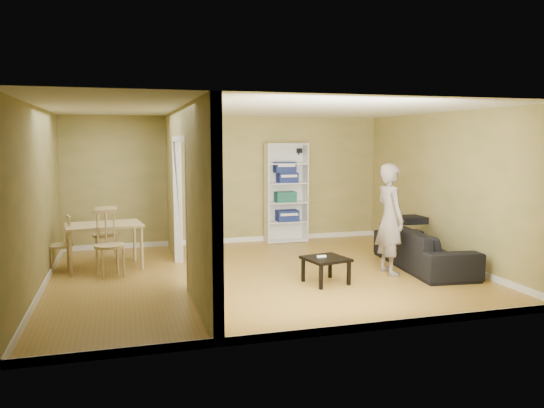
{
  "coord_description": "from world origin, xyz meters",
  "views": [
    {
      "loc": [
        -2.1,
        -7.94,
        2.12
      ],
      "look_at": [
        0.2,
        0.2,
        1.1
      ],
      "focal_mm": 35.0,
      "sensor_mm": 36.0,
      "label": 1
    }
  ],
  "objects_px": {
    "sofa": "(424,242)",
    "chair_left": "(59,244)",
    "chair_near": "(110,244)",
    "dining_table": "(104,229)",
    "chair_far": "(106,233)",
    "person": "(390,209)",
    "coffee_table": "(326,261)",
    "bookshelf": "(285,193)"
  },
  "relations": [
    {
      "from": "coffee_table",
      "to": "chair_near",
      "type": "xyz_separation_m",
      "value": [
        -3.1,
        1.3,
        0.18
      ]
    },
    {
      "from": "person",
      "to": "chair_left",
      "type": "xyz_separation_m",
      "value": [
        -5.08,
        1.54,
        -0.58
      ]
    },
    {
      "from": "bookshelf",
      "to": "chair_near",
      "type": "relative_size",
      "value": 2.0
    },
    {
      "from": "bookshelf",
      "to": "dining_table",
      "type": "relative_size",
      "value": 1.72
    },
    {
      "from": "bookshelf",
      "to": "sofa",
      "type": "bearing_deg",
      "value": -61.97
    },
    {
      "from": "bookshelf",
      "to": "chair_far",
      "type": "bearing_deg",
      "value": -165.06
    },
    {
      "from": "chair_left",
      "to": "chair_far",
      "type": "relative_size",
      "value": 0.91
    },
    {
      "from": "person",
      "to": "bookshelf",
      "type": "bearing_deg",
      "value": 14.09
    },
    {
      "from": "bookshelf",
      "to": "coffee_table",
      "type": "distance_m",
      "value": 3.45
    },
    {
      "from": "bookshelf",
      "to": "chair_left",
      "type": "relative_size",
      "value": 2.26
    },
    {
      "from": "sofa",
      "to": "coffee_table",
      "type": "xyz_separation_m",
      "value": [
        -1.94,
        -0.48,
        -0.1
      ]
    },
    {
      "from": "sofa",
      "to": "coffee_table",
      "type": "distance_m",
      "value": 2.0
    },
    {
      "from": "dining_table",
      "to": "chair_left",
      "type": "xyz_separation_m",
      "value": [
        -0.69,
        -0.06,
        -0.21
      ]
    },
    {
      "from": "chair_left",
      "to": "chair_far",
      "type": "distance_m",
      "value": 0.92
    },
    {
      "from": "chair_near",
      "to": "chair_far",
      "type": "relative_size",
      "value": 1.03
    },
    {
      "from": "person",
      "to": "dining_table",
      "type": "distance_m",
      "value": 4.68
    },
    {
      "from": "chair_far",
      "to": "sofa",
      "type": "bearing_deg",
      "value": 153.22
    },
    {
      "from": "chair_far",
      "to": "bookshelf",
      "type": "bearing_deg",
      "value": -171.29
    },
    {
      "from": "sofa",
      "to": "chair_left",
      "type": "bearing_deg",
      "value": 82.54
    },
    {
      "from": "chair_left",
      "to": "coffee_table",
      "type": "bearing_deg",
      "value": 51.85
    },
    {
      "from": "sofa",
      "to": "chair_near",
      "type": "xyz_separation_m",
      "value": [
        -5.03,
        0.82,
        0.08
      ]
    },
    {
      "from": "chair_left",
      "to": "bookshelf",
      "type": "bearing_deg",
      "value": 96.59
    },
    {
      "from": "sofa",
      "to": "coffee_table",
      "type": "bearing_deg",
      "value": 109.39
    },
    {
      "from": "person",
      "to": "bookshelf",
      "type": "xyz_separation_m",
      "value": [
        -0.78,
        3.08,
        -0.0
      ]
    },
    {
      "from": "bookshelf",
      "to": "chair_near",
      "type": "distance_m",
      "value": 4.09
    },
    {
      "from": "person",
      "to": "bookshelf",
      "type": "distance_m",
      "value": 3.18
    },
    {
      "from": "coffee_table",
      "to": "person",
      "type": "bearing_deg",
      "value": 12.98
    },
    {
      "from": "chair_left",
      "to": "chair_far",
      "type": "bearing_deg",
      "value": 116.2
    },
    {
      "from": "coffee_table",
      "to": "dining_table",
      "type": "height_order",
      "value": "dining_table"
    },
    {
      "from": "sofa",
      "to": "chair_near",
      "type": "relative_size",
      "value": 2.21
    },
    {
      "from": "person",
      "to": "chair_left",
      "type": "height_order",
      "value": "person"
    },
    {
      "from": "chair_near",
      "to": "chair_far",
      "type": "distance_m",
      "value": 1.1
    },
    {
      "from": "dining_table",
      "to": "chair_far",
      "type": "xyz_separation_m",
      "value": [
        0.01,
        0.52,
        -0.17
      ]
    },
    {
      "from": "sofa",
      "to": "person",
      "type": "xyz_separation_m",
      "value": [
        -0.75,
        -0.21,
        0.6
      ]
    },
    {
      "from": "chair_near",
      "to": "person",
      "type": "bearing_deg",
      "value": -30.16
    },
    {
      "from": "sofa",
      "to": "bookshelf",
      "type": "relative_size",
      "value": 1.1
    },
    {
      "from": "chair_left",
      "to": "chair_near",
      "type": "relative_size",
      "value": 0.89
    },
    {
      "from": "bookshelf",
      "to": "chair_far",
      "type": "distance_m",
      "value": 3.75
    },
    {
      "from": "person",
      "to": "dining_table",
      "type": "bearing_deg",
      "value": 69.75
    },
    {
      "from": "coffee_table",
      "to": "chair_near",
      "type": "bearing_deg",
      "value": 157.15
    },
    {
      "from": "sofa",
      "to": "person",
      "type": "distance_m",
      "value": 0.98
    },
    {
      "from": "dining_table",
      "to": "chair_far",
      "type": "distance_m",
      "value": 0.55
    }
  ]
}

